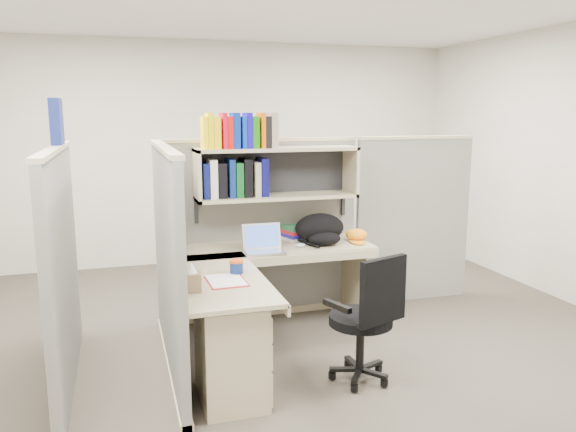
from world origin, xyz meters
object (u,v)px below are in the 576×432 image
object	(u,v)px
desk	(246,319)
laptop	(264,239)
backpack	(322,229)
snack_canister	(236,266)
task_chair	(364,338)

from	to	relation	value
desk	laptop	bearing A→B (deg)	65.03
backpack	snack_canister	size ratio (longest dim) A/B	4.44
task_chair	snack_canister	bearing A→B (deg)	150.45
laptop	backpack	bearing A→B (deg)	18.17
laptop	task_chair	world-z (taller)	laptop
desk	laptop	xyz separation A→B (m)	(0.31, 0.66, 0.41)
laptop	snack_canister	size ratio (longest dim) A/B	3.24
snack_canister	task_chair	size ratio (longest dim) A/B	0.11
laptop	backpack	world-z (taller)	backpack
laptop	desk	bearing A→B (deg)	-112.47
snack_canister	laptop	bearing A→B (deg)	56.92
snack_canister	task_chair	xyz separation A→B (m)	(0.79, -0.45, -0.45)
snack_canister	desk	bearing A→B (deg)	-76.98
desk	backpack	world-z (taller)	backpack
desk	task_chair	xyz separation A→B (m)	(0.76, -0.31, -0.11)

